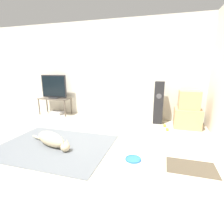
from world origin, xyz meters
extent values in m
plane|color=#BCB29E|center=(0.00, 0.00, 0.00)|extent=(12.00, 12.00, 0.00)
cube|color=silver|center=(0.00, 2.10, 1.27)|extent=(8.00, 0.06, 2.55)
cube|color=slate|center=(-0.22, -0.13, 0.01)|extent=(1.93, 1.49, 0.01)
ellipsoid|color=beige|center=(-0.27, -0.16, 0.14)|extent=(0.69, 0.42, 0.26)
sphere|color=beige|center=(0.08, -0.28, 0.09)|extent=(0.15, 0.15, 0.15)
cone|color=beige|center=(0.10, -0.24, 0.17)|extent=(0.05, 0.05, 0.07)
cone|color=beige|center=(0.07, -0.32, 0.17)|extent=(0.05, 0.05, 0.07)
cylinder|color=beige|center=(-0.68, -0.01, 0.07)|extent=(0.22, 0.11, 0.04)
cylinder|color=blue|center=(1.19, -0.20, 0.01)|extent=(0.24, 0.24, 0.02)
torus|color=blue|center=(1.19, -0.20, 0.02)|extent=(0.24, 0.24, 0.02)
cube|color=tan|center=(2.12, 1.64, 0.22)|extent=(0.58, 0.51, 0.44)
cube|color=tan|center=(2.12, 1.63, 0.64)|extent=(0.44, 0.39, 0.41)
cube|color=black|center=(1.46, 1.78, 0.51)|extent=(0.22, 0.22, 1.03)
cylinder|color=#4C4C51|center=(1.46, 1.66, 0.69)|extent=(0.12, 0.00, 0.12)
cube|color=brown|center=(-1.49, 1.80, 0.47)|extent=(0.91, 0.42, 0.02)
cylinder|color=brown|center=(-1.92, 1.62, 0.23)|extent=(0.04, 0.04, 0.46)
cylinder|color=brown|center=(-1.06, 1.62, 0.23)|extent=(0.04, 0.04, 0.46)
cylinder|color=brown|center=(-1.92, 1.98, 0.23)|extent=(0.04, 0.04, 0.46)
cylinder|color=brown|center=(-1.06, 1.98, 0.23)|extent=(0.04, 0.04, 0.46)
cube|color=#232326|center=(-1.49, 1.80, 0.50)|extent=(0.27, 0.20, 0.03)
cube|color=#232326|center=(-1.49, 1.81, 0.83)|extent=(0.78, 0.04, 0.64)
cube|color=black|center=(-1.49, 1.79, 0.83)|extent=(0.72, 0.01, 0.58)
sphere|color=#C6E033|center=(1.63, 1.51, 0.03)|extent=(0.07, 0.07, 0.07)
sphere|color=#C6E033|center=(1.69, 1.25, 0.03)|extent=(0.07, 0.07, 0.07)
cube|color=#B7B7BC|center=(-1.45, 1.79, 0.04)|extent=(0.34, 0.24, 0.09)
cube|color=#4C4233|center=(2.00, -0.18, 0.00)|extent=(0.66, 0.43, 0.01)
camera|label=1|loc=(1.56, -2.57, 1.34)|focal=28.00mm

